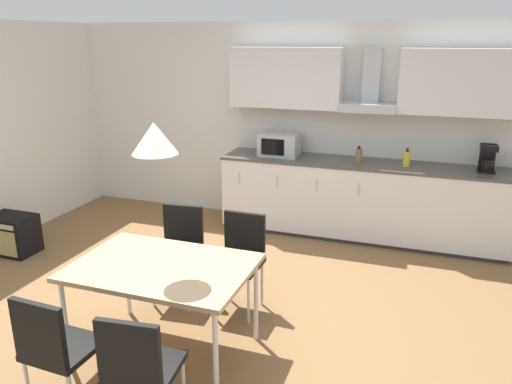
% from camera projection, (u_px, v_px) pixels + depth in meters
% --- Properties ---
extents(ground_plane, '(8.83, 8.25, 0.02)m').
position_uv_depth(ground_plane, '(196.00, 322.00, 4.31)').
color(ground_plane, brown).
extents(wall_back, '(7.06, 0.10, 2.54)m').
position_uv_depth(wall_back, '(288.00, 124.00, 6.45)').
color(wall_back, silver).
rests_on(wall_back, ground_plane).
extents(kitchen_counter, '(3.40, 0.67, 0.93)m').
position_uv_depth(kitchen_counter, '(361.00, 199.00, 6.02)').
color(kitchen_counter, '#333333').
rests_on(kitchen_counter, ground_plane).
extents(backsplash_tile, '(3.38, 0.02, 0.53)m').
position_uv_depth(backsplash_tile, '(369.00, 135.00, 6.09)').
color(backsplash_tile, silver).
rests_on(backsplash_tile, kitchen_counter).
extents(upper_wall_cabinets, '(3.38, 0.40, 0.72)m').
position_uv_depth(upper_wall_cabinets, '(371.00, 81.00, 5.75)').
color(upper_wall_cabinets, silver).
extents(microwave, '(0.48, 0.35, 0.28)m').
position_uv_depth(microwave, '(280.00, 145.00, 6.17)').
color(microwave, '#ADADB2').
rests_on(microwave, kitchen_counter).
extents(coffee_maker, '(0.18, 0.19, 0.30)m').
position_uv_depth(coffee_maker, '(487.00, 158.00, 5.44)').
color(coffee_maker, black).
rests_on(coffee_maker, kitchen_counter).
extents(bottle_brown, '(0.08, 0.08, 0.20)m').
position_uv_depth(bottle_brown, '(359.00, 155.00, 5.84)').
color(bottle_brown, brown).
rests_on(bottle_brown, kitchen_counter).
extents(bottle_yellow, '(0.08, 0.08, 0.21)m').
position_uv_depth(bottle_yellow, '(407.00, 159.00, 5.68)').
color(bottle_yellow, yellow).
rests_on(bottle_yellow, kitchen_counter).
extents(dining_table, '(1.31, 0.91, 0.74)m').
position_uv_depth(dining_table, '(163.00, 271.00, 3.69)').
color(dining_table, tan).
rests_on(dining_table, ground_plane).
extents(chair_far_left, '(0.44, 0.44, 0.87)m').
position_uv_depth(chair_far_left, '(180.00, 243.00, 4.58)').
color(chair_far_left, black).
rests_on(chair_far_left, ground_plane).
extents(chair_far_right, '(0.41, 0.41, 0.87)m').
position_uv_depth(chair_far_right, '(241.00, 252.00, 4.39)').
color(chair_far_right, black).
rests_on(chair_far_right, ground_plane).
extents(chair_near_right, '(0.44, 0.44, 0.87)m').
position_uv_depth(chair_near_right, '(138.00, 364.00, 2.89)').
color(chair_near_right, black).
rests_on(chair_near_right, ground_plane).
extents(chair_near_left, '(0.42, 0.42, 0.87)m').
position_uv_depth(chair_near_left, '(54.00, 344.00, 3.08)').
color(chair_near_left, black).
rests_on(chair_near_left, ground_plane).
extents(guitar_amp, '(0.52, 0.37, 0.44)m').
position_uv_depth(guitar_amp, '(12.00, 234.00, 5.62)').
color(guitar_amp, black).
rests_on(guitar_amp, ground_plane).
extents(pendant_lamp, '(0.32, 0.32, 0.22)m').
position_uv_depth(pendant_lamp, '(154.00, 138.00, 3.39)').
color(pendant_lamp, silver).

